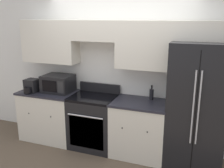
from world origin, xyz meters
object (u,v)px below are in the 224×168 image
oven_range (94,121)px  bottle (151,94)px  microwave (58,83)px  refrigerator (196,106)px

oven_range → bottle: bearing=10.9°
oven_range → bottle: (0.95, 0.18, 0.54)m
oven_range → bottle: bottle is taller
oven_range → microwave: (-0.70, 0.05, 0.60)m
oven_range → bottle: size_ratio=4.50×
bottle → microwave: bearing=-175.3°
oven_range → refrigerator: (1.65, 0.06, 0.48)m
refrigerator → bottle: refrigerator is taller
oven_range → microwave: microwave is taller
refrigerator → bottle: 0.72m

